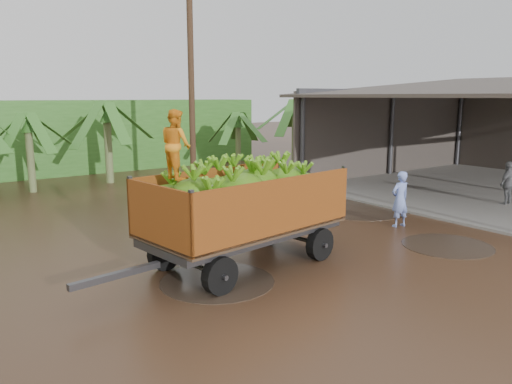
% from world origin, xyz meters
% --- Properties ---
extents(ground, '(100.00, 100.00, 0.00)m').
position_xyz_m(ground, '(0.00, 0.00, 0.00)').
color(ground, black).
rests_on(ground, ground).
extents(packing_shed, '(12.78, 10.80, 4.76)m').
position_xyz_m(packing_shed, '(11.77, 1.77, 2.50)').
color(packing_shed, gray).
rests_on(packing_shed, ground).
extents(hedge_north, '(22.00, 3.00, 3.60)m').
position_xyz_m(hedge_north, '(-2.00, 16.00, 1.80)').
color(hedge_north, '#2D661E').
rests_on(hedge_north, ground).
extents(banana_trailer, '(6.47, 2.80, 3.54)m').
position_xyz_m(banana_trailer, '(-2.30, -0.96, 1.38)').
color(banana_trailer, '#B45A19').
rests_on(banana_trailer, ground).
extents(man_blue, '(0.65, 0.48, 1.65)m').
position_xyz_m(man_blue, '(3.37, -0.85, 0.83)').
color(man_blue, '#788FDB').
rests_on(man_blue, ground).
extents(man_grey, '(0.93, 0.39, 1.59)m').
position_xyz_m(man_grey, '(8.69, -1.28, 0.79)').
color(man_grey, slate).
rests_on(man_grey, ground).
extents(utility_pole, '(1.20, 0.24, 8.49)m').
position_xyz_m(utility_pole, '(1.24, 7.71, 4.30)').
color(utility_pole, '#47301E').
rests_on(utility_pole, ground).
extents(banana_plants, '(25.13, 19.91, 3.94)m').
position_xyz_m(banana_plants, '(-5.84, 7.08, 1.77)').
color(banana_plants, '#2D661E').
rests_on(banana_plants, ground).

